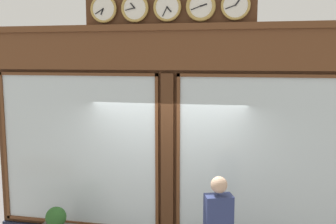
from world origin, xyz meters
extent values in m
cube|color=#4C2B16|center=(0.00, -0.15, 1.82)|extent=(6.11, 0.30, 3.63)
cube|color=brown|center=(0.00, 0.04, 3.33)|extent=(5.98, 0.08, 0.61)
cube|color=brown|center=(0.00, 0.02, 3.68)|extent=(6.23, 0.20, 0.10)
cube|color=silver|center=(-1.55, 0.01, 1.66)|extent=(2.70, 0.02, 2.53)
cube|color=brown|center=(-1.55, 0.04, 2.95)|extent=(2.80, 0.04, 0.05)
cube|color=brown|center=(-0.18, 0.04, 1.66)|extent=(0.05, 0.04, 2.63)
cube|color=silver|center=(1.55, 0.01, 1.66)|extent=(2.70, 0.02, 2.53)
cube|color=brown|center=(1.55, 0.04, 2.95)|extent=(2.80, 0.04, 0.05)
cube|color=brown|center=(1.55, 0.04, 0.37)|extent=(2.80, 0.04, 0.05)
cube|color=brown|center=(2.93, 0.04, 1.66)|extent=(0.05, 0.04, 2.63)
cube|color=brown|center=(0.18, 0.04, 1.66)|extent=(0.05, 0.04, 2.63)
cube|color=#4C2B16|center=(0.00, 0.03, 1.66)|extent=(0.20, 0.10, 2.63)
cube|color=#4C2B16|center=(0.00, -0.02, 3.98)|extent=(2.68, 0.06, 0.63)
cylinder|color=white|center=(-1.02, 0.06, 3.98)|extent=(0.36, 0.02, 0.36)
torus|color=#B79347|center=(-1.02, 0.06, 3.98)|extent=(0.43, 0.04, 0.43)
cube|color=black|center=(-1.05, 0.07, 4.02)|extent=(0.07, 0.01, 0.09)
cube|color=black|center=(-0.95, 0.07, 3.95)|extent=(0.15, 0.01, 0.06)
sphere|color=black|center=(-1.02, 0.08, 3.98)|extent=(0.02, 0.02, 0.02)
cylinder|color=white|center=(-0.51, 0.06, 3.98)|extent=(0.36, 0.02, 0.36)
torus|color=#B79347|center=(-0.51, 0.06, 3.98)|extent=(0.45, 0.06, 0.45)
cube|color=black|center=(-0.56, 0.07, 3.99)|extent=(0.10, 0.01, 0.05)
cube|color=black|center=(-0.44, 0.07, 3.95)|extent=(0.15, 0.01, 0.06)
sphere|color=black|center=(-0.51, 0.08, 3.98)|extent=(0.02, 0.02, 0.02)
cylinder|color=white|center=(0.00, 0.06, 3.98)|extent=(0.36, 0.02, 0.36)
torus|color=#B79347|center=(0.00, 0.06, 3.98)|extent=(0.44, 0.04, 0.44)
cube|color=black|center=(-0.03, 0.07, 3.94)|extent=(0.08, 0.01, 0.09)
cube|color=black|center=(0.03, 0.07, 3.91)|extent=(0.08, 0.01, 0.14)
sphere|color=black|center=(0.00, 0.08, 3.98)|extent=(0.02, 0.02, 0.02)
cylinder|color=white|center=(0.51, 0.06, 3.98)|extent=(0.36, 0.02, 0.36)
torus|color=#B79347|center=(0.51, 0.06, 3.98)|extent=(0.44, 0.05, 0.44)
cube|color=black|center=(0.54, 0.07, 4.02)|extent=(0.08, 0.01, 0.09)
cube|color=black|center=(0.59, 0.07, 3.96)|extent=(0.15, 0.01, 0.04)
sphere|color=black|center=(0.51, 0.08, 3.98)|extent=(0.02, 0.02, 0.02)
cylinder|color=white|center=(1.02, 0.06, 3.98)|extent=(0.36, 0.02, 0.36)
torus|color=#B79347|center=(1.02, 0.06, 3.98)|extent=(0.44, 0.04, 0.44)
cube|color=black|center=(1.04, 0.07, 3.93)|extent=(0.06, 0.01, 0.10)
cube|color=black|center=(1.09, 0.07, 3.94)|extent=(0.14, 0.01, 0.09)
sphere|color=black|center=(1.02, 0.08, 3.98)|extent=(0.02, 0.02, 0.02)
cube|color=navy|center=(-0.91, 1.09, 1.13)|extent=(0.41, 0.33, 0.62)
sphere|color=tan|center=(-0.91, 1.09, 1.58)|extent=(0.22, 0.22, 0.22)
sphere|color=#285623|center=(1.63, 0.72, 0.76)|extent=(0.32, 0.32, 0.32)
camera|label=1|loc=(-1.25, 5.98, 3.21)|focal=41.51mm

